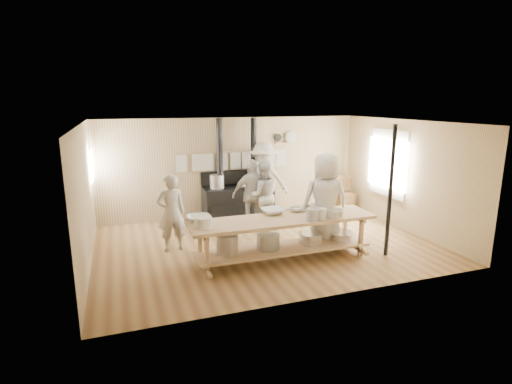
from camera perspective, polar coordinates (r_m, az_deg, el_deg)
ground at (r=8.66m, az=1.46°, el=-7.52°), size 7.00×7.00×0.00m
room_shell at (r=8.24m, az=1.52°, el=3.13°), size 7.00×7.00×7.00m
window_right at (r=10.47m, az=18.41°, el=3.89°), size 0.09×1.50×1.65m
left_opening at (r=9.71m, az=-22.42°, el=3.52°), size 0.00×0.90×0.90m
stove at (r=10.43m, az=-2.66°, el=-0.98°), size 1.90×0.75×2.60m
towel_rail at (r=10.50m, az=-3.12°, el=4.82°), size 3.00×0.04×0.47m
back_wall_shelf at (r=10.97m, az=4.23°, el=7.55°), size 0.63×0.14×0.32m
prep_table at (r=7.70m, az=3.79°, el=-6.09°), size 3.60×0.90×0.85m
support_post at (r=8.13m, az=18.63°, el=-0.00°), size 0.08×0.08×2.60m
cook_far_left at (r=8.29m, az=-11.99°, el=-2.92°), size 0.62×0.44×1.60m
cook_left at (r=9.52m, az=1.01°, el=-0.45°), size 0.88×0.72×1.65m
cook_center at (r=8.32m, az=9.84°, el=-1.30°), size 1.07×0.79×2.02m
cook_right at (r=9.51m, az=-0.47°, el=-0.35°), size 1.03×0.52×1.68m
cook_by_window at (r=10.37m, az=1.07°, el=1.64°), size 1.40×0.96×1.99m
chair at (r=11.63m, az=12.66°, el=-1.05°), size 0.50×0.50×0.94m
bowl_white_a at (r=7.45m, az=-8.18°, el=-3.75°), size 0.46×0.46×0.11m
bowl_steel_a at (r=7.09m, az=-7.57°, el=-4.69°), size 0.37×0.37×0.08m
bowl_white_b at (r=7.85m, az=2.46°, el=-2.75°), size 0.49×0.49×0.11m
bowl_steel_b at (r=8.04m, az=5.79°, el=-2.49°), size 0.30×0.30×0.09m
roasting_pan at (r=8.27m, az=9.13°, el=-2.09°), size 0.52×0.37×0.11m
mixing_bowl_large at (r=7.81m, az=10.82°, el=-2.95°), size 0.48×0.48×0.14m
bucket_galv at (r=7.47m, az=8.17°, el=-3.21°), size 0.32×0.32×0.23m
deep_bowl_enamel at (r=7.06m, az=-7.55°, el=-4.32°), size 0.33×0.33×0.19m
pitcher at (r=7.56m, az=9.45°, el=-3.11°), size 0.14×0.14×0.22m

